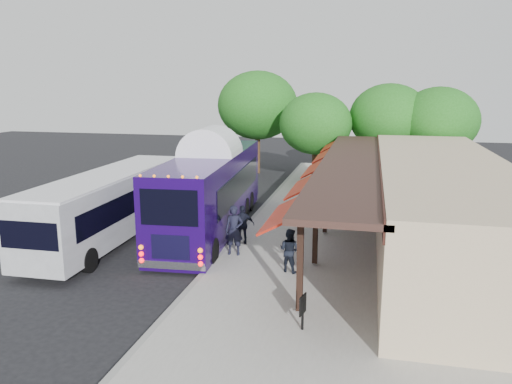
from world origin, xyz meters
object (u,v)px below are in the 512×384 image
Objects in this scene: ped_a at (234,230)px; ped_c at (243,225)px; coach_bus at (211,187)px; city_bus at (111,203)px; ped_d at (322,188)px; sign_board at (303,306)px; ped_b at (289,250)px.

ped_c is (0.00, 1.33, -0.15)m from ped_a.
coach_bus is 4.47m from city_bus.
ped_d reaches higher than ped_a.
ped_a is 0.98× the size of ped_d.
city_bus is 5.97m from ped_a.
ped_c is at bearing 83.21° from ped_d.
ped_d is 14.26m from sign_board.
ped_a reaches higher than ped_c.
ped_c is at bearing 85.38° from ped_a.
ped_c is (2.05, -2.17, -1.06)m from coach_bus.
ped_a is (2.05, -3.50, -0.91)m from coach_bus.
coach_bus is 1.09× the size of city_bus.
ped_a is 1.34m from ped_c.
ped_b is 10.08m from ped_d.
coach_bus is at bearing -67.09° from ped_c.
ped_b is (4.42, -4.82, -1.10)m from coach_bus.
ped_a is 9.11m from ped_d.
city_bus reaches higher than ped_b.
ped_d is (0.13, 10.07, 0.20)m from ped_b.
sign_board is (9.24, -6.63, -0.80)m from city_bus.
ped_a is at bearing -12.05° from city_bus.
city_bus is 6.68× the size of ped_c.
ped_a is (5.83, -1.16, -0.50)m from city_bus.
city_bus is 11.29m from ped_d.
ped_c is 0.83× the size of ped_d.
sign_board is (3.41, -6.80, -0.15)m from ped_c.
ped_b is (2.37, -1.32, -0.19)m from ped_a.
ped_c reaches higher than ped_b.
ped_b is 4.28m from sign_board.
city_bus reaches higher than ped_d.
ped_a is at bearing -63.57° from coach_bus.
ped_d reaches higher than sign_board.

